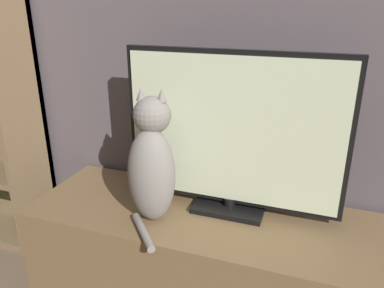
% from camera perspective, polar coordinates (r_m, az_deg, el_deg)
% --- Properties ---
extents(tv_stand, '(1.59, 0.49, 0.42)m').
position_cam_1_polar(tv_stand, '(1.57, 5.41, -17.75)').
color(tv_stand, brown).
rests_on(tv_stand, ground_plane).
extents(tv, '(0.83, 0.17, 0.62)m').
position_cam_1_polar(tv, '(1.39, 6.14, 1.29)').
color(tv, black).
rests_on(tv, tv_stand).
extents(cat, '(0.19, 0.31, 0.50)m').
position_cam_1_polar(cat, '(1.36, -6.12, -3.14)').
color(cat, gray).
rests_on(cat, tv_stand).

